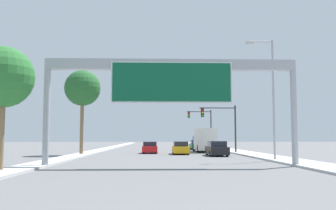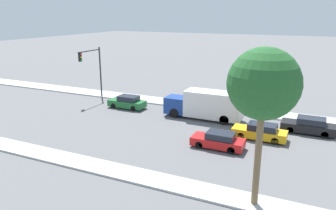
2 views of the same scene
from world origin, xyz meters
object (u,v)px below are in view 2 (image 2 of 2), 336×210
car_near_left (309,126)px  car_far_center (127,102)px  car_far_left (260,132)px  truck_box_primary (206,105)px  palm_tree_background (264,85)px  car_mid_left (218,140)px  traffic_light_near_intersection (251,83)px  traffic_light_mid_block (94,65)px

car_near_left → car_far_center: 19.89m
car_far_left → truck_box_primary: truck_box_primary is taller
car_far_left → truck_box_primary: 7.21m
car_near_left → car_far_left: car_near_left is taller
car_far_left → palm_tree_background: size_ratio=0.51×
car_near_left → palm_tree_background: size_ratio=0.52×
car_mid_left → truck_box_primary: (7.00, 3.45, 0.89)m
traffic_light_near_intersection → palm_tree_background: size_ratio=0.62×
car_near_left → car_far_center: car_near_left is taller
car_far_left → truck_box_primary: (3.50, 6.25, 0.87)m
car_far_center → traffic_light_mid_block: size_ratio=0.66×
car_mid_left → car_far_center: (7.00, 13.23, 0.05)m
car_far_left → palm_tree_background: bearing=-171.7°
truck_box_primary → traffic_light_near_intersection: 5.08m
palm_tree_background → traffic_light_near_intersection: bearing=12.9°
car_near_left → palm_tree_background: 15.93m
truck_box_primary → palm_tree_background: 17.31m
truck_box_primary → car_mid_left: bearing=-153.8°
car_far_left → traffic_light_mid_block: bearing=76.1°
palm_tree_background → car_mid_left: bearing=30.8°
car_far_center → car_far_left: car_far_center is taller
car_mid_left → palm_tree_background: (-7.35, -4.38, 6.58)m
car_far_center → car_far_left: 16.41m
car_far_center → traffic_light_mid_block: 7.40m
truck_box_primary → palm_tree_background: size_ratio=0.90×
car_mid_left → truck_box_primary: truck_box_primary is taller
traffic_light_near_intersection → car_far_center: bearing=97.4°
car_far_left → palm_tree_background: (-10.85, -1.58, 6.56)m
car_mid_left → car_far_center: 14.97m
traffic_light_mid_block → palm_tree_background: 28.90m
car_near_left → car_mid_left: bearing=136.4°
car_mid_left → truck_box_primary: size_ratio=0.53×
car_far_left → car_near_left: bearing=-47.8°
car_mid_left → traffic_light_mid_block: 21.62m
car_far_left → car_far_center: bearing=77.7°
car_mid_left → traffic_light_mid_block: (8.96, 19.31, 3.79)m
traffic_light_near_intersection → palm_tree_background: palm_tree_background is taller
car_mid_left → car_far_left: 4.48m
car_far_center → car_mid_left: bearing=-117.9°
car_mid_left → traffic_light_near_intersection: bearing=-4.5°
car_far_left → traffic_light_near_intersection: size_ratio=0.82×
car_far_center → car_far_left: (-3.50, -16.03, -0.03)m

